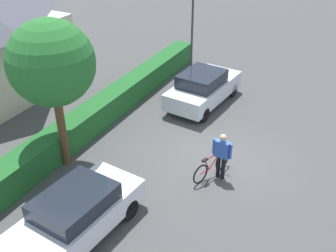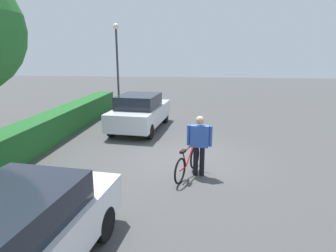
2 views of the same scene
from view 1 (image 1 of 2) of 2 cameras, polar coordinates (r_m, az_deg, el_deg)
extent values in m
plane|color=#454545|center=(14.10, 7.11, -4.51)|extent=(60.00, 60.00, 0.00)
cube|color=#205C26|center=(15.90, -9.85, 1.80)|extent=(15.62, 0.90, 1.00)
cube|color=silver|center=(11.02, -13.42, -13.00)|extent=(4.35, 2.09, 0.65)
cube|color=#1E232D|center=(10.72, -13.19, -10.39)|extent=(2.18, 1.68, 0.46)
cylinder|color=black|center=(12.37, -11.09, -8.98)|extent=(0.61, 0.24, 0.60)
cylinder|color=black|center=(11.58, -5.48, -11.71)|extent=(0.61, 0.24, 0.60)
cube|color=silver|center=(17.27, 5.09, 5.13)|extent=(4.10, 2.11, 0.69)
cube|color=#1E232D|center=(16.84, 4.83, 6.73)|extent=(2.04, 1.70, 0.53)
cylinder|color=black|center=(18.82, 4.91, 6.23)|extent=(0.60, 0.24, 0.58)
cylinder|color=black|center=(18.23, 9.21, 5.07)|extent=(0.60, 0.24, 0.58)
cylinder|color=black|center=(16.73, 0.50, 3.02)|extent=(0.60, 0.24, 0.58)
cylinder|color=black|center=(16.06, 5.18, 1.61)|extent=(0.60, 0.24, 0.58)
torus|color=black|center=(13.43, 7.72, -4.84)|extent=(0.65, 0.26, 0.67)
torus|color=black|center=(12.74, 4.64, -6.84)|extent=(0.65, 0.26, 0.67)
cylinder|color=#B21E1E|center=(13.07, 6.87, -4.58)|extent=(0.67, 0.25, 0.55)
cylinder|color=#B21E1E|center=(12.80, 5.56, -5.54)|extent=(0.26, 0.12, 0.46)
cylinder|color=#B21E1E|center=(12.87, 6.52, -4.14)|extent=(0.82, 0.31, 0.09)
cylinder|color=#B21E1E|center=(12.87, 5.25, -6.47)|extent=(0.40, 0.17, 0.05)
cylinder|color=#B21E1E|center=(13.28, 7.80, -3.96)|extent=(0.05, 0.05, 0.50)
cube|color=black|center=(12.58, 5.27, -4.84)|extent=(0.24, 0.17, 0.06)
cylinder|color=#B21E1E|center=(13.12, 7.88, -2.95)|extent=(0.19, 0.48, 0.03)
cylinder|color=black|center=(13.03, 7.17, -5.68)|extent=(0.13, 0.13, 0.80)
cylinder|color=black|center=(12.98, 7.84, -5.90)|extent=(0.13, 0.13, 0.80)
cube|color=#3359B2|center=(12.61, 7.71, -3.29)|extent=(0.23, 0.48, 0.57)
sphere|color=tan|center=(12.37, 7.85, -1.66)|extent=(0.22, 0.22, 0.22)
cylinder|color=#3359B2|center=(12.69, 6.55, -2.87)|extent=(0.09, 0.09, 0.54)
cylinder|color=#3359B2|center=(12.51, 8.90, -3.61)|extent=(0.09, 0.09, 0.54)
cylinder|color=#38383D|center=(18.95, 3.42, 12.41)|extent=(0.10, 0.10, 4.24)
cylinder|color=brown|center=(13.46, -14.91, -0.10)|extent=(0.28, 0.28, 2.83)
sphere|color=#276C2C|center=(12.50, -16.27, 8.62)|extent=(2.65, 2.65, 2.65)
camera|label=2|loc=(6.50, -15.15, -19.69)|focal=30.71mm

